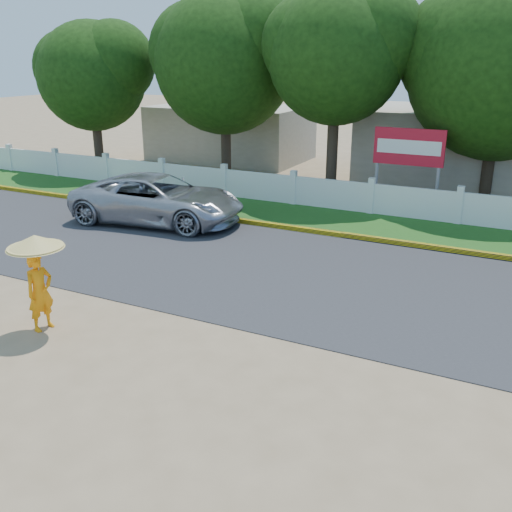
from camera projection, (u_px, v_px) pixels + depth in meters
The scene contains 11 objects.
ground at pixel (210, 350), 11.03m from camera, with size 120.00×120.00×0.00m, color #9E8460.
road at pixel (299, 274), 14.82m from camera, with size 60.00×7.00×0.02m, color #38383A.
grass_verge at pixel (358, 223), 19.25m from camera, with size 60.00×3.50×0.03m, color #2D601E.
curb at pixel (342, 235), 17.80m from camera, with size 40.00×0.18×0.16m, color yellow.
fence at pixel (371, 199), 20.30m from camera, with size 40.00×0.10×1.10m, color silver.
building_near at pixel (485, 148), 24.42m from camera, with size 10.00×6.00×3.20m, color #B7AD99.
building_far at pixel (231, 133), 30.80m from camera, with size 8.00×5.00×2.80m, color #B7AD99.
vehicle at pixel (158, 199), 19.15m from camera, with size 2.68×5.81×1.61m, color #A8AAB0.
monk_with_parasol at pixel (38, 269), 11.45m from camera, with size 1.13×1.13×2.05m.
billboard at pixel (409, 151), 20.29m from camera, with size 2.50×0.13×2.95m.
tree_row at pixel (378, 65), 21.52m from camera, with size 30.28×7.84×8.34m.
Camera 1 is at (5.16, -8.36, 5.40)m, focal length 40.00 mm.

